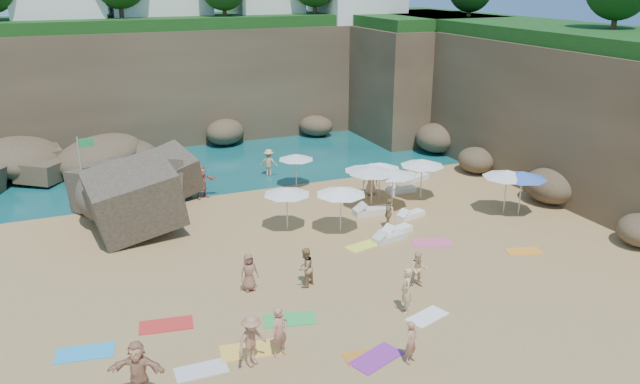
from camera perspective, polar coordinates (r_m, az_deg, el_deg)
name	(u,v)px	position (r m, az deg, el deg)	size (l,w,h in m)	color
ground	(304,264)	(26.66, -1.47, -6.58)	(120.00, 120.00, 0.00)	tan
seawater	(174,120)	(54.34, -13.19, 6.42)	(120.00, 120.00, 0.00)	#0C4751
cliff_back	(208,80)	(49.16, -10.16, 10.05)	(44.00, 8.00, 8.00)	brown
cliff_right	(539,103)	(41.80, 19.35, 7.68)	(8.00, 30.00, 8.00)	brown
cliff_corner	(412,77)	(50.13, 8.43, 10.32)	(10.00, 12.00, 8.00)	brown
rock_promontory	(29,185)	(40.16, -25.09, 0.57)	(12.00, 7.00, 2.00)	brown
rock_outcrop	(140,216)	(33.01, -16.12, -2.15)	(8.36, 6.27, 3.35)	brown
flag_pole	(83,165)	(33.44, -20.81, 2.31)	(0.79, 0.21, 4.06)	silver
parasol_0	(364,168)	(33.54, 4.01, 2.23)	(2.10, 2.10, 1.99)	silver
parasol_1	(296,157)	(35.67, -2.21, 3.23)	(2.05, 2.05, 1.94)	silver
parasol_2	(372,169)	(32.09, 4.78, 2.07)	(2.50, 2.50, 2.36)	silver
parasol_4	(422,163)	(33.98, 9.34, 2.68)	(2.39, 2.39, 2.26)	silver
parasol_5	(341,191)	(29.11, 1.92, 0.11)	(2.39, 2.39, 2.26)	silver
parasol_7	(393,172)	(32.21, 6.70, 1.79)	(2.33, 2.33, 2.20)	silver
parasol_8	(380,166)	(33.53, 5.50, 2.40)	(2.24, 2.24, 2.12)	silver
parasol_9	(287,191)	(29.46, -3.05, 0.09)	(2.26, 2.26, 2.13)	silver
parasol_10	(523,175)	(32.83, 18.03, 1.50)	(2.46, 2.46, 2.33)	silver
parasol_11	(507,174)	(32.77, 16.75, 1.61)	(2.47, 2.47, 2.34)	silver
lounger_0	(411,215)	(31.88, 8.31, -2.09)	(1.59, 0.53, 0.25)	white
lounger_1	(416,178)	(37.70, 8.81, 1.29)	(1.72, 0.57, 0.27)	white
lounger_2	(373,211)	(32.11, 4.83, -1.73)	(2.00, 0.67, 0.31)	silver
lounger_3	(390,237)	(29.07, 6.38, -4.15)	(1.69, 0.56, 0.26)	silver
lounger_4	(401,190)	(35.41, 7.42, 0.17)	(1.72, 0.57, 0.27)	silver
lounger_5	(397,231)	(29.84, 7.02, -3.54)	(1.68, 0.56, 0.26)	white
towel_0	(85,353)	(22.25, -20.70, -13.58)	(1.83, 0.92, 0.03)	#299EDB
towel_2	(367,356)	(20.80, 4.32, -14.74)	(1.49, 0.74, 0.03)	orange
towel_3	(290,319)	(22.67, -2.78, -11.55)	(1.86, 0.93, 0.03)	green
towel_4	(250,350)	(21.14, -6.39, -14.17)	(1.93, 0.97, 0.03)	#FFBF43
towel_5	(201,370)	(20.45, -10.81, -15.71)	(1.61, 0.80, 0.03)	silver
towel_6	(376,358)	(20.72, 5.19, -14.89)	(1.77, 0.88, 0.03)	#8A2D93
towel_7	(166,325)	(22.96, -13.89, -11.73)	(1.85, 0.92, 0.03)	red
towel_9	(432,243)	(29.10, 10.23, -4.57)	(1.85, 0.93, 0.03)	#E75A85
towel_10	(524,251)	(29.22, 18.13, -5.17)	(1.54, 0.77, 0.03)	orange
towel_12	(363,246)	(28.36, 3.92, -4.95)	(1.54, 0.77, 0.03)	#F1FF43
towel_13	(427,317)	(23.14, 9.79, -11.16)	(1.55, 0.78, 0.03)	white
person_stand_0	(280,332)	(20.39, -3.71, -12.64)	(0.63, 0.41, 1.73)	tan
person_stand_1	(305,268)	(24.52, -1.36, -6.92)	(0.78, 0.61, 1.61)	#A17C50
person_stand_2	(269,163)	(37.98, -4.69, 2.70)	(1.08, 0.44, 1.67)	tan
person_stand_3	(389,214)	(30.14, 6.29, -1.98)	(0.89, 0.37, 1.52)	#9E824F
person_stand_4	(371,180)	(34.64, 4.67, 1.06)	(0.82, 0.45, 1.68)	tan
person_stand_5	(202,182)	(34.59, -10.75, 0.92)	(1.73, 0.50, 1.87)	#BA6C5D
person_stand_6	(406,291)	(22.90, 7.87, -8.92)	(0.64, 0.42, 1.76)	#D9B27B
person_lie_0	(253,359)	(20.34, -6.19, -14.93)	(1.10, 1.71, 0.46)	#AA7455
person_lie_2	(249,285)	(24.64, -6.47, -8.49)	(0.73, 1.49, 0.40)	#885B44
person_lie_4	(411,357)	(20.61, 8.29, -14.73)	(0.51, 1.41, 0.34)	tan
person_lie_5	(418,280)	(25.01, 8.92, -7.99)	(0.69, 1.42, 0.54)	#DEB37E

